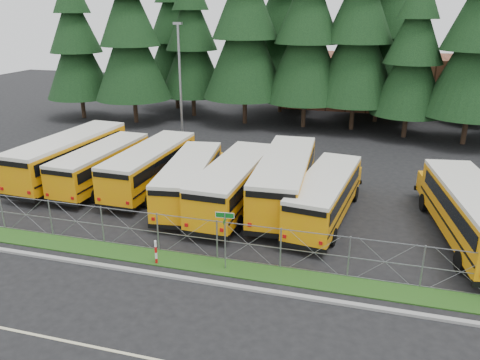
# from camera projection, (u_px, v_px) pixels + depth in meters

# --- Properties ---
(ground) EXTENTS (120.00, 120.00, 0.00)m
(ground) POSITION_uv_depth(u_px,v_px,m) (243.00, 252.00, 22.71)
(ground) COLOR black
(ground) RESTS_ON ground
(curb) EXTENTS (50.00, 0.25, 0.12)m
(curb) POSITION_uv_depth(u_px,v_px,m) (224.00, 285.00, 19.89)
(curb) COLOR gray
(curb) RESTS_ON ground
(grass_verge) EXTENTS (50.00, 1.40, 0.06)m
(grass_verge) POSITION_uv_depth(u_px,v_px,m) (234.00, 269.00, 21.16)
(grass_verge) COLOR #1F4313
(grass_verge) RESTS_ON ground
(chainlink_fence) EXTENTS (44.00, 0.10, 2.00)m
(chainlink_fence) POSITION_uv_depth(u_px,v_px,m) (238.00, 243.00, 21.47)
(chainlink_fence) COLOR gray
(chainlink_fence) RESTS_ON ground
(brick_building) EXTENTS (22.00, 10.00, 6.00)m
(brick_building) POSITION_uv_depth(u_px,v_px,m) (379.00, 81.00, 56.35)
(brick_building) COLOR brown
(brick_building) RESTS_ON ground
(bus_0) EXTENTS (3.47, 11.86, 3.07)m
(bus_0) POSITION_uv_depth(u_px,v_px,m) (73.00, 157.00, 32.11)
(bus_0) COLOR orange
(bus_0) RESTS_ON ground
(bus_1) EXTENTS (2.85, 10.22, 2.65)m
(bus_1) POSITION_uv_depth(u_px,v_px,m) (105.00, 166.00, 31.03)
(bus_1) COLOR orange
(bus_1) RESTS_ON ground
(bus_2) EXTENTS (2.85, 10.78, 2.81)m
(bus_2) POSITION_uv_depth(u_px,v_px,m) (153.00, 167.00, 30.49)
(bus_2) COLOR orange
(bus_2) RESTS_ON ground
(bus_3) EXTENTS (3.82, 10.53, 2.70)m
(bus_3) POSITION_uv_depth(u_px,v_px,m) (191.00, 181.00, 28.23)
(bus_3) COLOR orange
(bus_3) RESTS_ON ground
(bus_4) EXTENTS (2.94, 11.00, 2.86)m
(bus_4) POSITION_uv_depth(u_px,v_px,m) (235.00, 185.00, 27.36)
(bus_4) COLOR orange
(bus_4) RESTS_ON ground
(bus_5) EXTENTS (3.28, 11.84, 3.08)m
(bus_5) POSITION_uv_depth(u_px,v_px,m) (285.00, 181.00, 27.69)
(bus_5) COLOR orange
(bus_5) RESTS_ON ground
(bus_6) EXTENTS (3.71, 10.45, 2.68)m
(bus_6) POSITION_uv_depth(u_px,v_px,m) (326.00, 197.00, 25.84)
(bus_6) COLOR orange
(bus_6) RESTS_ON ground
(bus_east) EXTENTS (4.22, 11.46, 2.94)m
(bus_east) POSITION_uv_depth(u_px,v_px,m) (468.00, 214.00, 23.36)
(bus_east) COLOR orange
(bus_east) RESTS_ON ground
(street_sign) EXTENTS (0.84, 0.55, 2.81)m
(street_sign) POSITION_uv_depth(u_px,v_px,m) (225.00, 229.00, 20.49)
(street_sign) COLOR gray
(street_sign) RESTS_ON ground
(striped_bollard) EXTENTS (0.11, 0.11, 1.20)m
(striped_bollard) POSITION_uv_depth(u_px,v_px,m) (156.00, 252.00, 21.41)
(striped_bollard) COLOR #B20C0C
(striped_bollard) RESTS_ON ground
(light_standard) EXTENTS (0.70, 0.35, 10.14)m
(light_standard) POSITION_uv_depth(u_px,v_px,m) (180.00, 81.00, 38.68)
(light_standard) COLOR gray
(light_standard) RESTS_ON ground
(conifer_0) EXTENTS (6.90, 6.90, 15.26)m
(conifer_0) POSITION_uv_depth(u_px,v_px,m) (76.00, 45.00, 48.40)
(conifer_0) COLOR black
(conifer_0) RESTS_ON ground
(conifer_1) EXTENTS (7.71, 7.71, 17.05)m
(conifer_1) POSITION_uv_depth(u_px,v_px,m) (130.00, 37.00, 46.00)
(conifer_1) COLOR black
(conifer_1) RESTS_ON ground
(conifer_2) EXTENTS (7.08, 7.08, 15.66)m
(conifer_2) POSITION_uv_depth(u_px,v_px,m) (192.00, 42.00, 49.26)
(conifer_2) COLOR black
(conifer_2) RESTS_ON ground
(conifer_3) EXTENTS (8.41, 8.41, 18.59)m
(conifer_3) POSITION_uv_depth(u_px,v_px,m) (245.00, 29.00, 45.27)
(conifer_3) COLOR black
(conifer_3) RESTS_ON ground
(conifer_4) EXTENTS (8.07, 8.07, 17.84)m
(conifer_4) POSITION_uv_depth(u_px,v_px,m) (307.00, 34.00, 43.99)
(conifer_4) COLOR black
(conifer_4) RESTS_ON ground
(conifer_5) EXTENTS (8.18, 8.18, 18.09)m
(conifer_5) POSITION_uv_depth(u_px,v_px,m) (359.00, 33.00, 42.97)
(conifer_5) COLOR black
(conifer_5) RESTS_ON ground
(conifer_6) EXTENTS (6.64, 6.64, 14.68)m
(conifer_6) POSITION_uv_depth(u_px,v_px,m) (413.00, 55.00, 40.74)
(conifer_6) COLOR black
(conifer_6) RESTS_ON ground
(conifer_7) EXTENTS (7.93, 7.93, 17.54)m
(conifer_7) POSITION_uv_depth(u_px,v_px,m) (480.00, 40.00, 37.99)
(conifer_7) COLOR black
(conifer_7) RESTS_ON ground
(conifer_10) EXTENTS (7.58, 7.58, 16.76)m
(conifer_10) POSITION_uv_depth(u_px,v_px,m) (174.00, 35.00, 53.02)
(conifer_10) COLOR black
(conifer_10) RESTS_ON ground
(conifer_11) EXTENTS (8.22, 8.22, 18.17)m
(conifer_11) POSITION_uv_depth(u_px,v_px,m) (282.00, 29.00, 50.84)
(conifer_11) COLOR black
(conifer_11) RESTS_ON ground
(conifer_12) EXTENTS (8.53, 8.53, 18.86)m
(conifer_12) POSITION_uv_depth(u_px,v_px,m) (384.00, 27.00, 45.96)
(conifer_12) COLOR black
(conifer_12) RESTS_ON ground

